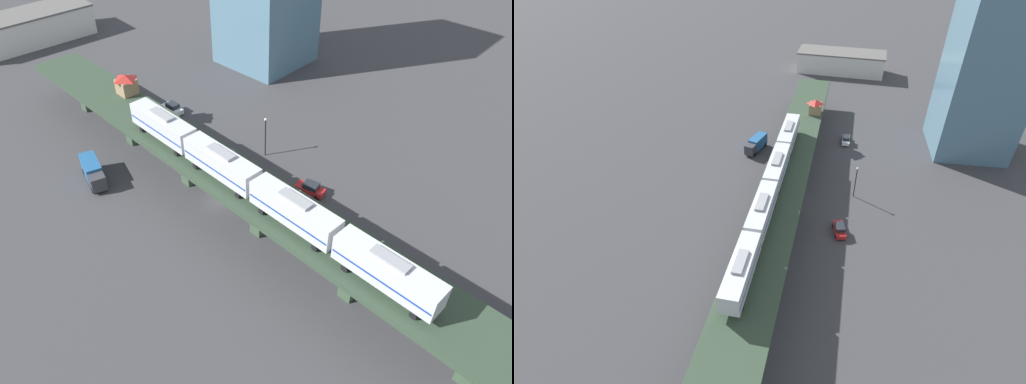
% 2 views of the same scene
% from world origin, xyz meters
% --- Properties ---
extents(ground_plane, '(400.00, 400.00, 0.00)m').
position_xyz_m(ground_plane, '(0.00, 0.00, 0.00)').
color(ground_plane, '#38383A').
extents(elevated_viaduct, '(13.22, 92.31, 6.84)m').
position_xyz_m(elevated_viaduct, '(-0.01, -0.16, 5.89)').
color(elevated_viaduct, '#2C3D2C').
rests_on(elevated_viaduct, ground).
extents(subway_train, '(5.44, 49.88, 4.45)m').
position_xyz_m(subway_train, '(-1.89, -9.24, 9.38)').
color(subway_train, silver).
rests_on(subway_train, elevated_viaduct).
extents(signal_hut, '(3.38, 3.38, 3.40)m').
position_xyz_m(signal_hut, '(3.71, 24.95, 8.63)').
color(signal_hut, '#8C7251').
rests_on(signal_hut, elevated_viaduct).
extents(street_car_red, '(2.63, 4.67, 1.89)m').
position_xyz_m(street_car_red, '(10.59, -8.56, 0.94)').
color(street_car_red, '#AD1E1E').
rests_on(street_car_red, ground).
extents(street_car_white, '(2.06, 4.46, 1.89)m').
position_xyz_m(street_car_white, '(11.73, 24.06, 0.94)').
color(street_car_white, silver).
rests_on(street_car_white, ground).
extents(delivery_truck, '(4.47, 7.54, 3.20)m').
position_xyz_m(delivery_truck, '(-9.25, 17.34, 1.76)').
color(delivery_truck, '#333338').
rests_on(delivery_truck, ground).
extents(street_lamp, '(0.44, 0.44, 6.94)m').
position_xyz_m(street_lamp, '(13.28, 2.76, 4.11)').
color(street_lamp, black).
rests_on(street_lamp, ground).
extents(warehouse_building, '(29.37, 12.75, 6.80)m').
position_xyz_m(warehouse_building, '(9.72, 71.85, 3.41)').
color(warehouse_building, beige).
rests_on(warehouse_building, ground).
extents(office_tower, '(16.00, 16.00, 36.00)m').
position_xyz_m(office_tower, '(39.39, 26.16, 18.00)').
color(office_tower, slate).
rests_on(office_tower, ground).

